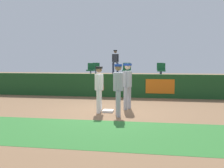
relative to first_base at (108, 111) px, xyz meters
name	(u,v)px	position (x,y,z in m)	size (l,w,h in m)	color
ground_plane	(111,112)	(0.11, -0.01, -0.04)	(60.00, 60.00, 0.00)	#846042
grass_foreground_strip	(95,132)	(0.11, -2.81, -0.04)	(18.00, 2.80, 0.01)	#2D722D
first_base	(108,111)	(0.00, 0.00, 0.00)	(0.40, 0.40, 0.08)	white
player_fielder_home	(99,86)	(-0.32, -0.11, 0.98)	(0.34, 0.55, 1.77)	white
player_runner_visitor	(127,83)	(0.69, 0.69, 1.04)	(0.46, 0.49, 1.87)	#9EA3AD
player_coach_visitor	(118,86)	(0.48, -0.63, 1.04)	(0.42, 0.52, 1.87)	#9EA3AD
field_wall	(123,86)	(0.12, 4.04, 0.59)	(18.00, 0.26, 1.26)	#19471E
bleacher_platform	(127,84)	(0.11, 6.61, 0.46)	(18.00, 4.80, 1.00)	#59595E
seat_front_left	(91,69)	(-2.00, 5.48, 1.43)	(0.44, 0.44, 0.84)	#4C4C51
seat_front_right	(161,69)	(2.22, 5.48, 1.43)	(0.47, 0.44, 0.84)	#4C4C51
seat_back_left	(96,68)	(-2.09, 7.28, 1.43)	(0.46, 0.44, 0.84)	#4C4C51
seat_back_center	(127,68)	(0.02, 7.28, 1.43)	(0.48, 0.44, 0.84)	#4C4C51
seat_back_right	(160,68)	(2.22, 7.28, 1.43)	(0.45, 0.44, 0.84)	#4C4C51
seat_front_center	(127,69)	(0.19, 5.48, 1.43)	(0.48, 0.44, 0.84)	#4C4C51
spectator_hooded	(115,60)	(-0.90, 8.30, 1.96)	(0.48, 0.33, 1.73)	#33384C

